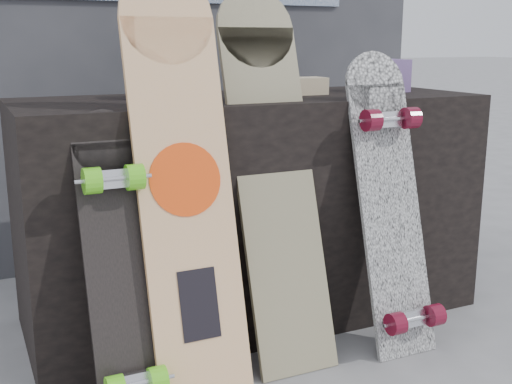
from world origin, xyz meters
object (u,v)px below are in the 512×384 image
longboard_celtic (273,165)px  skateboard_dark (120,262)px  vendor_table (252,208)px  longboard_cascadia (392,199)px  longboard_geisha (184,173)px

longboard_celtic → skateboard_dark: bearing=-167.0°
vendor_table → longboard_cascadia: 0.51m
longboard_geisha → longboard_celtic: 0.32m
longboard_celtic → longboard_cascadia: bearing=-17.3°
longboard_geisha → longboard_cascadia: (0.69, -0.04, -0.14)m
longboard_celtic → skateboard_dark: size_ratio=1.43×
longboard_geisha → longboard_celtic: bearing=13.0°
vendor_table → skateboard_dark: skateboard_dark is taller
longboard_cascadia → skateboard_dark: (-0.89, -0.00, -0.08)m
longboard_celtic → longboard_cascadia: longboard_celtic is taller
longboard_celtic → vendor_table: bearing=78.4°
vendor_table → longboard_cascadia: longboard_cascadia is taller
vendor_table → longboard_celtic: 0.36m
longboard_celtic → longboard_cascadia: 0.41m
longboard_geisha → vendor_table: bearing=43.6°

